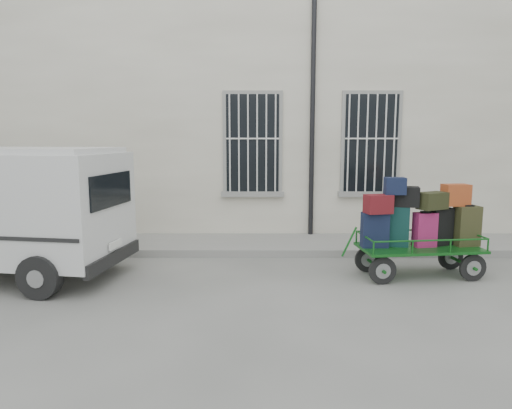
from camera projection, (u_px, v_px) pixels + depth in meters
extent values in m
plane|color=#62625D|center=(274.00, 278.00, 7.78)|extent=(80.00, 80.00, 0.00)
cube|color=#BDB6A1|center=(268.00, 115.00, 12.79)|extent=(24.00, 5.00, 6.00)
cylinder|color=black|center=(312.00, 119.00, 10.26)|extent=(0.11, 0.11, 5.60)
cube|color=black|center=(253.00, 143.00, 10.41)|extent=(1.20, 0.08, 2.20)
cube|color=gray|center=(253.00, 194.00, 10.55)|extent=(1.45, 0.22, 0.12)
cube|color=black|center=(371.00, 143.00, 10.40)|extent=(1.20, 0.08, 2.20)
cube|color=gray|center=(369.00, 194.00, 10.55)|extent=(1.45, 0.22, 0.12)
cube|color=gray|center=(271.00, 244.00, 9.95)|extent=(24.00, 1.70, 0.15)
cylinder|color=black|center=(382.00, 271.00, 7.43)|extent=(0.46, 0.11, 0.46)
cylinder|color=gray|center=(382.00, 271.00, 7.43)|extent=(0.26, 0.11, 0.25)
cylinder|color=black|center=(367.00, 259.00, 8.12)|extent=(0.46, 0.11, 0.46)
cylinder|color=gray|center=(367.00, 259.00, 8.12)|extent=(0.26, 0.11, 0.25)
cylinder|color=black|center=(473.00, 268.00, 7.60)|extent=(0.46, 0.11, 0.46)
cylinder|color=gray|center=(473.00, 268.00, 7.60)|extent=(0.26, 0.11, 0.25)
cylinder|color=black|center=(451.00, 257.00, 8.29)|extent=(0.46, 0.11, 0.46)
cylinder|color=gray|center=(451.00, 257.00, 8.29)|extent=(0.26, 0.11, 0.25)
cube|color=#135719|center=(419.00, 248.00, 7.82)|extent=(2.11, 1.14, 0.05)
cylinder|color=#135719|center=(349.00, 242.00, 7.67)|extent=(0.27, 0.07, 0.52)
cube|color=black|center=(375.00, 230.00, 7.74)|extent=(0.45, 0.23, 0.59)
cube|color=black|center=(375.00, 212.00, 7.70)|extent=(0.19, 0.13, 0.03)
cube|color=#0D2C31|center=(395.00, 226.00, 7.83)|extent=(0.48, 0.32, 0.69)
cube|color=black|center=(396.00, 206.00, 7.78)|extent=(0.19, 0.14, 0.03)
cube|color=maroon|center=(425.00, 230.00, 7.78)|extent=(0.40, 0.28, 0.59)
cube|color=black|center=(426.00, 212.00, 7.74)|extent=(0.16, 0.12, 0.03)
cube|color=black|center=(440.00, 227.00, 7.89)|extent=(0.44, 0.32, 0.65)
cube|color=black|center=(441.00, 207.00, 7.84)|extent=(0.17, 0.12, 0.03)
cube|color=#2B2E17|center=(467.00, 226.00, 7.85)|extent=(0.44, 0.32, 0.69)
cube|color=black|center=(468.00, 205.00, 7.80)|extent=(0.17, 0.14, 0.03)
cube|color=#4D0F15|center=(378.00, 204.00, 7.63)|extent=(0.48, 0.36, 0.31)
cube|color=black|center=(406.00, 197.00, 7.75)|extent=(0.48, 0.40, 0.34)
cube|color=#282D16|center=(433.00, 201.00, 7.70)|extent=(0.57, 0.47, 0.29)
cube|color=maroon|center=(456.00, 195.00, 7.84)|extent=(0.46, 0.32, 0.37)
cube|color=black|center=(395.00, 186.00, 7.64)|extent=(0.35, 0.25, 0.28)
cube|color=black|center=(111.00, 190.00, 7.35)|extent=(0.25, 1.36, 0.54)
cube|color=black|center=(114.00, 258.00, 7.51)|extent=(0.37, 1.80, 0.21)
cube|color=white|center=(115.00, 244.00, 7.47)|extent=(0.09, 0.41, 0.12)
cylinder|color=black|center=(40.00, 277.00, 6.76)|extent=(0.69, 0.31, 0.66)
cylinder|color=black|center=(99.00, 248.00, 8.51)|extent=(0.69, 0.31, 0.66)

